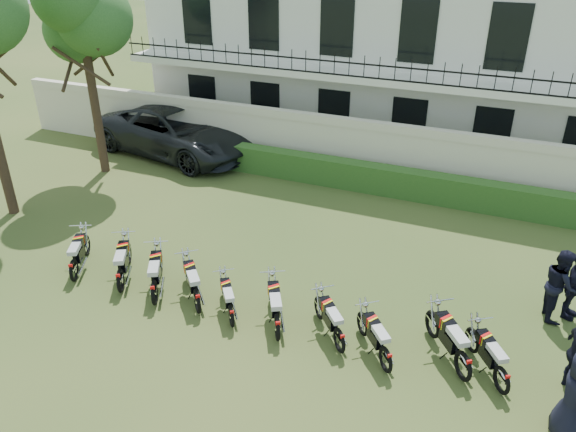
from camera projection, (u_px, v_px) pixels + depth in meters
name	position (u px, v px, depth m)	size (l,w,h in m)	color
ground	(261.00, 294.00, 14.45)	(100.00, 100.00, 0.00)	#30491D
perimeter_wall	(354.00, 149.00, 20.43)	(30.00, 0.35, 2.30)	beige
hedge	(374.00, 178.00, 19.74)	(18.00, 0.60, 1.00)	#224E1B
building	(398.00, 48.00, 24.10)	(20.40, 9.60, 7.40)	silver
tree_west_near	(80.00, 10.00, 18.88)	(3.40, 3.20, 7.90)	#473323
motorcycle_0	(73.00, 266.00, 14.77)	(0.98, 1.75, 1.04)	black
motorcycle_1	(120.00, 275.00, 14.32)	(1.07, 1.80, 1.09)	black
motorcycle_2	(154.00, 287.00, 13.85)	(1.07, 1.80, 1.10)	black
motorcycle_3	(197.00, 296.00, 13.56)	(1.36, 1.50, 1.05)	black
motorcycle_4	(231.00, 311.00, 13.12)	(1.08, 1.39, 0.92)	black
motorcycle_5	(277.00, 322.00, 12.67)	(1.05, 1.76, 1.07)	black
motorcycle_6	(340.00, 335.00, 12.32)	(1.25, 1.43, 0.99)	black
motorcycle_7	(386.00, 354.00, 11.77)	(1.21, 1.47, 0.99)	black
motorcycle_8	(464.00, 360.00, 11.53)	(1.29, 1.72, 1.12)	black
motorcycle_9	(503.00, 375.00, 11.23)	(1.09, 1.58, 1.00)	black
suv	(176.00, 131.00, 22.78)	(3.22, 6.98, 1.94)	black
officer_0	(576.00, 396.00, 10.05)	(0.94, 0.61, 1.93)	black
officer_4	(560.00, 284.00, 13.24)	(0.89, 0.69, 1.84)	black
officer_5	(574.00, 286.00, 13.25)	(1.02, 0.43, 1.74)	black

